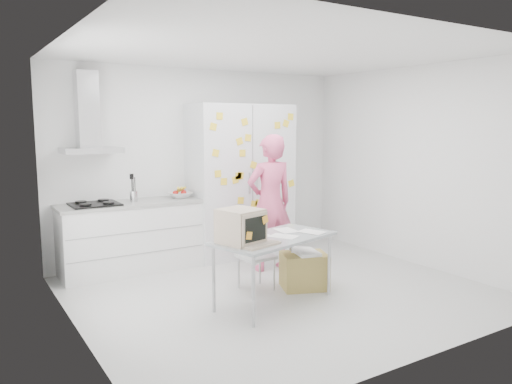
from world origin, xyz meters
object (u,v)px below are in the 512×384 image
chair (253,250)px  person (270,203)px  cardboard_box (304,270)px  desk (254,233)px

chair → person: bearing=41.1°
chair → cardboard_box: size_ratio=1.29×
desk → chair: bearing=44.1°
chair → cardboard_box: chair is taller
person → cardboard_box: size_ratio=2.83×
desk → cardboard_box: (0.86, 0.27, -0.60)m
person → desk: person is taller
desk → chair: (0.35, 0.58, -0.36)m
desk → chair: desk is taller
desk → chair: 0.77m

